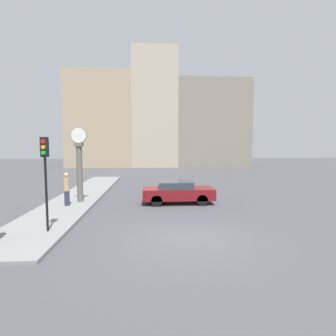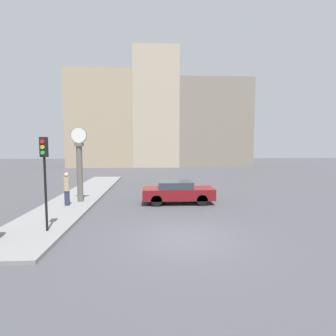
{
  "view_description": "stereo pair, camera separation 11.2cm",
  "coord_description": "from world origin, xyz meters",
  "px_view_note": "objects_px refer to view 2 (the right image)",
  "views": [
    {
      "loc": [
        -1.27,
        -9.51,
        3.47
      ],
      "look_at": [
        -0.28,
        6.23,
        2.1
      ],
      "focal_mm": 28.0,
      "sensor_mm": 36.0,
      "label": 1
    },
    {
      "loc": [
        -1.16,
        -9.52,
        3.47
      ],
      "look_at": [
        -0.28,
        6.23,
        2.1
      ],
      "focal_mm": 28.0,
      "sensor_mm": 36.0,
      "label": 2
    }
  ],
  "objects_px": {
    "sedan_car": "(178,192)",
    "street_clock": "(80,166)",
    "traffic_light_near": "(44,164)",
    "pedestrian_tan_coat": "(67,189)"
  },
  "relations": [
    {
      "from": "sedan_car",
      "to": "street_clock",
      "type": "bearing_deg",
      "value": 178.24
    },
    {
      "from": "traffic_light_near",
      "to": "street_clock",
      "type": "bearing_deg",
      "value": 91.94
    },
    {
      "from": "traffic_light_near",
      "to": "pedestrian_tan_coat",
      "type": "height_order",
      "value": "traffic_light_near"
    },
    {
      "from": "sedan_car",
      "to": "street_clock",
      "type": "distance_m",
      "value": 6.0
    },
    {
      "from": "sedan_car",
      "to": "traffic_light_near",
      "type": "distance_m",
      "value": 7.93
    },
    {
      "from": "street_clock",
      "to": "pedestrian_tan_coat",
      "type": "relative_size",
      "value": 2.39
    },
    {
      "from": "traffic_light_near",
      "to": "street_clock",
      "type": "distance_m",
      "value": 5.42
    },
    {
      "from": "sedan_car",
      "to": "pedestrian_tan_coat",
      "type": "distance_m",
      "value": 6.3
    },
    {
      "from": "sedan_car",
      "to": "traffic_light_near",
      "type": "height_order",
      "value": "traffic_light_near"
    },
    {
      "from": "pedestrian_tan_coat",
      "to": "traffic_light_near",
      "type": "bearing_deg",
      "value": -81.73
    }
  ]
}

